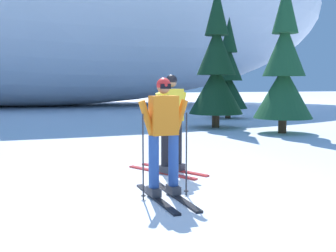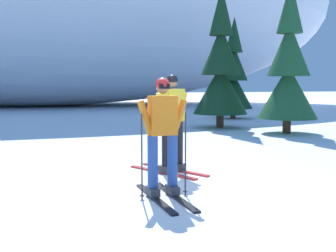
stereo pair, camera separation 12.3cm
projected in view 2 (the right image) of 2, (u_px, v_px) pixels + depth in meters
ground_plane at (172, 189)px, 6.42m from camera, size 120.00×120.00×0.00m
skier_orange_jacket at (163, 136)px, 5.92m from camera, size 0.76×1.63×1.73m
skier_yellow_jacket at (172, 121)px, 7.52m from camera, size 1.21×1.62×1.80m
pine_tree_center at (221, 69)px, 14.99m from camera, size 1.98×1.98×5.13m
pine_tree_center_right at (288, 70)px, 13.28m from camera, size 1.91×1.91×4.94m
pine_tree_far_right at (234, 76)px, 18.92m from camera, size 1.79×1.79×4.63m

